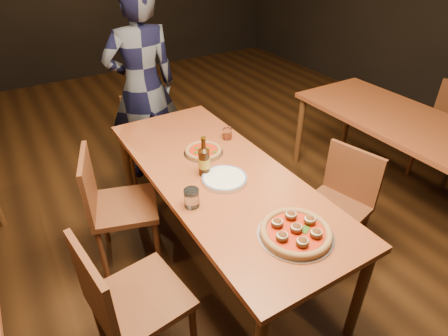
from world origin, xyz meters
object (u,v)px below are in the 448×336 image
pizza_meatball (296,232)px  water_glass (192,198)px  pizza_margherita (203,151)px  chair_end (148,141)px  chair_main_sw (125,206)px  beer_bottle (204,162)px  chair_main_e (334,208)px  plate_stack (224,179)px  diner (142,87)px  table_right (413,132)px  chair_main_nw (140,298)px  chair_nbr_right (447,132)px  table_main (220,183)px  amber_glass (227,133)px

pizza_meatball → water_glass: size_ratio=3.61×
pizza_margherita → chair_end: bearing=94.4°
chair_main_sw → beer_bottle: beer_bottle is taller
chair_main_e → plate_stack: bearing=-126.4°
chair_main_e → beer_bottle: size_ratio=3.33×
water_glass → diner: size_ratio=0.06×
table_right → chair_main_sw: bearing=165.8°
chair_main_e → diner: bearing=-172.6°
chair_main_nw → chair_nbr_right: chair_main_nw is taller
table_main → pizza_meatball: bearing=-86.6°
plate_stack → chair_nbr_right: bearing=-1.3°
chair_end → beer_bottle: (-0.05, -1.18, 0.43)m
chair_main_e → pizza_margherita: chair_main_e is taller
table_main → chair_nbr_right: 2.40m
beer_bottle → water_glass: (-0.21, -0.24, -0.04)m
chair_nbr_right → pizza_meatball: chair_nbr_right is taller
chair_main_sw → chair_main_e: 1.45m
pizza_margherita → diner: (-0.02, 1.09, 0.11)m
pizza_margherita → beer_bottle: size_ratio=1.05×
chair_main_e → table_main: bearing=-132.3°
diner → table_right: bearing=140.1°
pizza_meatball → chair_end: bearing=92.5°
chair_main_sw → amber_glass: 0.89m
chair_main_sw → table_right: bearing=-86.8°
table_right → chair_nbr_right: (0.69, 0.07, -0.22)m
chair_main_e → amber_glass: chair_main_e is taller
table_right → water_glass: size_ratio=18.46×
chair_main_e → beer_bottle: (-0.78, 0.42, 0.41)m
chair_main_nw → chair_main_e: 1.43m
table_main → plate_stack: (-0.02, -0.08, 0.09)m
chair_end → amber_glass: same height
chair_nbr_right → chair_main_sw: bearing=-116.8°
chair_main_nw → amber_glass: bearing=-59.2°
chair_main_e → pizza_margherita: bearing=-148.4°
chair_main_sw → plate_stack: size_ratio=3.30×
table_right → table_main: bearing=173.3°
chair_main_nw → chair_main_e: chair_main_nw is taller
chair_nbr_right → pizza_margherita: bearing=-116.9°
amber_glass → chair_nbr_right: bearing=-13.5°
chair_main_sw → water_glass: size_ratio=8.52×
chair_nbr_right → pizza_margherita: size_ratio=3.35×
pizza_meatball → pizza_margherita: pizza_meatball is taller
chair_end → pizza_meatball: (0.08, -1.92, 0.36)m
chair_main_sw → chair_main_nw: bearing=-175.6°
chair_main_nw → table_main: bearing=-67.3°
table_main → beer_bottle: beer_bottle is taller
pizza_margherita → plate_stack: (-0.05, -0.36, -0.00)m
pizza_meatball → beer_bottle: 0.75m
pizza_margherita → chair_nbr_right: bearing=-9.9°
pizza_meatball → amber_glass: bearing=77.2°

